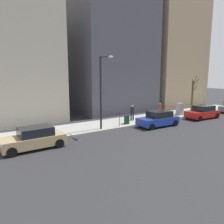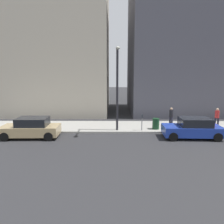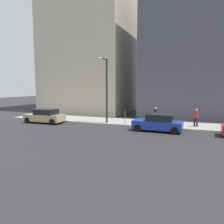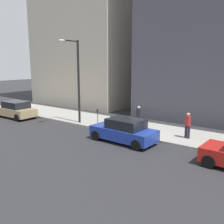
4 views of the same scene
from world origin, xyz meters
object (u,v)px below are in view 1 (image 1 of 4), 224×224
(streetlamp, at_px, (102,87))
(trash_bin, at_px, (127,119))
(parking_meter, at_px, (120,118))
(parked_car_blue, at_px, (158,119))
(office_tower_left, at_px, (166,42))
(pedestrian_midblock, at_px, (132,112))
(bare_tree, at_px, (193,94))
(pedestrian_near_meter, at_px, (160,109))
(parked_car_tan, at_px, (34,138))
(office_block_center, at_px, (107,49))
(utility_box, at_px, (180,109))
(parked_car_red, at_px, (203,112))

(streetlamp, bearing_deg, trash_bin, -79.22)
(parking_meter, bearing_deg, trash_bin, -69.78)
(parked_car_blue, bearing_deg, office_tower_left, -46.59)
(trash_bin, distance_m, pedestrian_midblock, 1.90)
(bare_tree, relative_size, pedestrian_near_meter, 2.83)
(parked_car_blue, xyz_separation_m, parking_meter, (1.64, 3.54, 0.24))
(parked_car_tan, height_order, office_block_center, office_block_center)
(bare_tree, distance_m, office_tower_left, 11.66)
(utility_box, distance_m, bare_tree, 4.56)
(bare_tree, bearing_deg, parking_meter, 98.74)
(pedestrian_midblock, bearing_deg, office_block_center, 135.80)
(trash_bin, height_order, pedestrian_midblock, pedestrian_midblock)
(streetlamp, bearing_deg, parked_car_tan, 102.74)
(parked_car_blue, distance_m, parking_meter, 3.91)
(parking_meter, xyz_separation_m, pedestrian_midblock, (1.47, -2.75, 0.11))
(parked_car_blue, xyz_separation_m, pedestrian_near_meter, (2.77, -3.06, 0.35))
(bare_tree, distance_m, pedestrian_midblock, 11.24)
(parked_car_red, xyz_separation_m, bare_tree, (3.88, -3.24, 1.61))
(parking_meter, height_order, trash_bin, parking_meter)
(parked_car_tan, relative_size, office_tower_left, 0.20)
(bare_tree, height_order, pedestrian_midblock, bare_tree)
(streetlamp, relative_size, office_block_center, 0.38)
(pedestrian_near_meter, bearing_deg, office_tower_left, 66.76)
(bare_tree, height_order, pedestrian_near_meter, bare_tree)
(parked_car_tan, distance_m, parking_meter, 8.60)
(pedestrian_near_meter, bearing_deg, parked_car_blue, -112.49)
(utility_box, bearing_deg, office_tower_left, -37.03)
(office_block_center, bearing_deg, office_tower_left, -91.85)
(parked_car_tan, bearing_deg, parked_car_blue, -91.45)
(utility_box, xyz_separation_m, office_tower_left, (9.20, -6.94, 9.58))
(parked_car_red, relative_size, office_tower_left, 0.20)
(trash_bin, bearing_deg, parked_car_tan, 102.09)
(parked_car_tan, xyz_separation_m, office_tower_left, (11.67, -25.17, 9.69))
(parked_car_tan, relative_size, trash_bin, 4.71)
(parking_meter, height_order, pedestrian_near_meter, pedestrian_near_meter)
(utility_box, height_order, trash_bin, utility_box)
(parked_car_red, distance_m, utility_box, 2.74)
(pedestrian_midblock, bearing_deg, parked_car_red, 38.66)
(streetlamp, xyz_separation_m, pedestrian_near_meter, (1.30, -8.62, -2.93))
(office_tower_left, bearing_deg, streetlamp, 118.60)
(parked_car_red, distance_m, trash_bin, 9.68)
(parking_meter, distance_m, bare_tree, 14.12)
(trash_bin, bearing_deg, utility_box, -87.32)
(utility_box, xyz_separation_m, pedestrian_midblock, (0.62, 7.04, 0.24))
(parked_car_red, xyz_separation_m, trash_bin, (2.19, 9.43, -0.14))
(parked_car_blue, bearing_deg, parked_car_tan, 91.77)
(parking_meter, height_order, pedestrian_midblock, pedestrian_midblock)
(trash_bin, xyz_separation_m, office_block_center, (9.98, -3.93, 8.03))
(parked_car_tan, distance_m, bare_tree, 22.71)
(parked_car_red, bearing_deg, utility_box, 20.72)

